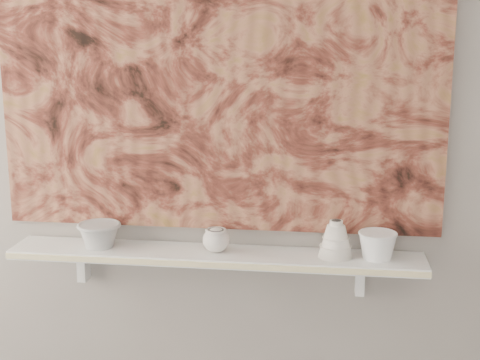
% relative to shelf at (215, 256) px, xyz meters
% --- Properties ---
extents(wall_back, '(3.60, 0.00, 3.60)m').
position_rel_shelf_xyz_m(wall_back, '(0.00, 0.09, 0.44)').
color(wall_back, gray).
rests_on(wall_back, floor).
extents(shelf, '(1.40, 0.18, 0.03)m').
position_rel_shelf_xyz_m(shelf, '(0.00, 0.00, 0.00)').
color(shelf, white).
rests_on(shelf, wall_back).
extents(shelf_stripe, '(1.40, 0.01, 0.02)m').
position_rel_shelf_xyz_m(shelf_stripe, '(0.00, -0.09, 0.00)').
color(shelf_stripe, beige).
rests_on(shelf_stripe, shelf).
extents(bracket_left, '(0.03, 0.06, 0.12)m').
position_rel_shelf_xyz_m(bracket_left, '(-0.49, 0.06, -0.07)').
color(bracket_left, white).
rests_on(bracket_left, wall_back).
extents(bracket_right, '(0.03, 0.06, 0.12)m').
position_rel_shelf_xyz_m(bracket_right, '(0.49, 0.06, -0.07)').
color(bracket_right, white).
rests_on(bracket_right, wall_back).
extents(painting, '(1.50, 0.02, 1.10)m').
position_rel_shelf_xyz_m(painting, '(0.00, 0.08, 0.62)').
color(painting, maroon).
rests_on(painting, wall_back).
extents(house_motif, '(0.09, 0.00, 0.08)m').
position_rel_shelf_xyz_m(house_motif, '(0.45, 0.07, 0.32)').
color(house_motif, black).
rests_on(house_motif, painting).
extents(bowl_grey, '(0.19, 0.19, 0.09)m').
position_rel_shelf_xyz_m(bowl_grey, '(-0.40, 0.00, 0.06)').
color(bowl_grey, '#A2A29F').
rests_on(bowl_grey, shelf).
extents(cup_cream, '(0.12, 0.12, 0.08)m').
position_rel_shelf_xyz_m(cup_cream, '(0.01, 0.00, 0.06)').
color(cup_cream, beige).
rests_on(cup_cream, shelf).
extents(bell_vessel, '(0.15, 0.15, 0.13)m').
position_rel_shelf_xyz_m(bell_vessel, '(0.40, 0.00, 0.08)').
color(bell_vessel, white).
rests_on(bell_vessel, shelf).
extents(bowl_white, '(0.15, 0.15, 0.09)m').
position_rel_shelf_xyz_m(bowl_white, '(0.54, 0.00, 0.06)').
color(bowl_white, white).
rests_on(bowl_white, shelf).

